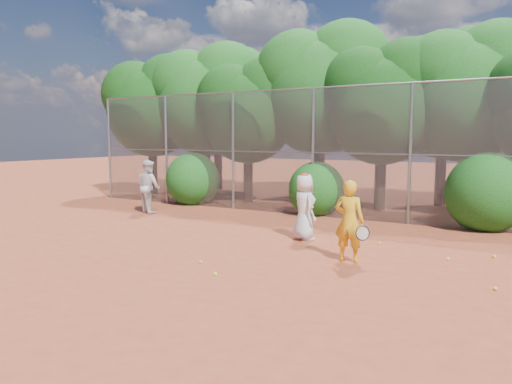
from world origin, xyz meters
The scene contains 23 objects.
ground centered at (0.00, 0.00, 0.00)m, with size 80.00×80.00×0.00m, color #993D22.
fence_back centered at (-0.12, 6.00, 2.05)m, with size 20.05×0.09×4.03m.
tree_0 centered at (-9.44, 8.04, 3.93)m, with size 4.38×3.81×6.00m.
tree_1 centered at (-6.94, 8.54, 4.16)m, with size 4.64×4.03×6.35m.
tree_2 centered at (-4.45, 7.83, 3.58)m, with size 3.99×3.47×5.47m.
tree_3 centered at (-1.94, 8.84, 4.40)m, with size 4.89×4.26×6.70m.
tree_4 centered at (0.55, 8.24, 3.76)m, with size 4.19×3.64×5.73m.
tree_5 centered at (3.06, 9.04, 4.05)m, with size 4.51×3.92×6.17m.
tree_9 centered at (-7.94, 10.84, 4.34)m, with size 4.83×4.20×6.62m.
tree_10 centered at (-2.93, 11.05, 4.63)m, with size 5.15×4.48×7.06m.
tree_11 centered at (2.06, 10.64, 4.16)m, with size 4.64×4.03×6.35m.
bush_0 centered at (-6.00, 6.30, 1.00)m, with size 2.00×2.00×2.00m, color #134E14.
bush_1 centered at (-1.00, 6.30, 0.90)m, with size 1.80×1.80×1.80m, color #134E14.
bush_2 centered at (4.00, 6.30, 1.10)m, with size 2.20×2.20×2.20m, color #134E14.
player_yellow centered at (2.03, 1.08, 0.83)m, with size 0.79×0.54×1.66m.
player_teen centered at (0.35, 2.53, 0.81)m, with size 0.94×0.89×1.64m.
player_white centered at (-5.89, 3.83, 0.87)m, with size 1.02×0.91×1.74m.
ball_0 centered at (3.75, 2.18, 0.03)m, with size 0.07×0.07×0.07m, color #CCEF2B.
ball_1 centered at (4.54, 2.89, 0.03)m, with size 0.07×0.07×0.07m, color #CCEF2B.
ball_2 centered at (0.32, -1.17, 0.03)m, with size 0.07×0.07×0.07m, color #CCEF2B.
ball_3 centered at (4.78, 0.49, 0.03)m, with size 0.07×0.07×0.07m, color #CCEF2B.
ball_4 centered at (-0.44, -0.60, 0.03)m, with size 0.07×0.07×0.07m, color #CCEF2B.
ball_5 centered at (2.11, 2.93, 0.03)m, with size 0.07×0.07×0.07m, color #CCEF2B.
Camera 1 is at (5.47, -8.38, 2.54)m, focal length 35.00 mm.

